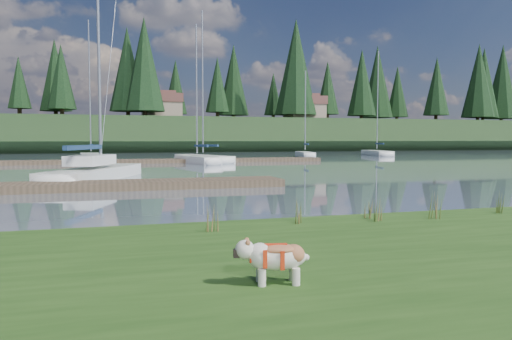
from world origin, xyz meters
name	(u,v)px	position (x,y,z in m)	size (l,w,h in m)	color
ground	(143,163)	(0.00, 30.00, 0.00)	(200.00, 200.00, 0.00)	slate
bank	(384,297)	(0.00, -6.00, 0.17)	(60.00, 9.00, 0.35)	#294B18
ridge	(123,136)	(0.00, 73.00, 2.50)	(200.00, 20.00, 5.00)	#1E3319
bulldog	(276,256)	(-1.17, -5.72, 0.65)	(0.82, 0.42, 0.48)	silver
sailboat_main	(100,170)	(-3.13, 14.55, 0.42)	(5.09, 9.62, 13.68)	white
dock_near	(75,186)	(-4.00, 9.00, 0.15)	(16.00, 2.00, 0.30)	#4C3D2C
dock_far	(168,161)	(2.00, 30.00, 0.15)	(26.00, 2.20, 0.30)	#4C3D2C
sailboat_bg_1	(91,156)	(-4.19, 38.69, 0.33)	(2.29, 8.82, 12.92)	white
sailboat_bg_2	(194,159)	(3.97, 29.09, 0.33)	(2.89, 7.45, 11.05)	white
sailboat_bg_3	(199,158)	(4.78, 31.35, 0.32)	(4.13, 8.79, 12.66)	white
sailboat_bg_4	(304,154)	(17.70, 39.20, 0.33)	(2.44, 6.27, 9.28)	white
sailboat_bg_5	(375,153)	(28.07, 42.19, 0.32)	(3.77, 8.86, 12.35)	white
weed_0	(297,210)	(0.48, -2.21, 0.59)	(0.17, 0.14, 0.58)	#475B23
weed_1	(368,209)	(2.02, -2.07, 0.53)	(0.17, 0.14, 0.43)	#475B23
weed_2	(435,207)	(3.25, -2.50, 0.59)	(0.17, 0.14, 0.58)	#475B23
weed_3	(213,217)	(-1.18, -2.53, 0.60)	(0.17, 0.14, 0.60)	#475B23
weed_4	(380,211)	(2.05, -2.47, 0.55)	(0.17, 0.14, 0.47)	#475B23
weed_5	(501,203)	(5.07, -2.27, 0.56)	(0.17, 0.14, 0.50)	#475B23
mud_lip	(263,234)	(0.00, -1.60, 0.07)	(60.00, 0.50, 0.14)	#33281C
conifer_3	(55,75)	(-10.00, 72.00, 11.74)	(4.84, 4.84, 12.25)	#382619
conifer_4	(144,64)	(3.00, 66.00, 13.09)	(6.16, 6.16, 15.10)	#382619
conifer_5	(217,85)	(15.00, 70.00, 10.83)	(3.96, 3.96, 10.35)	#382619
conifer_6	(296,67)	(28.00, 68.00, 13.99)	(7.04, 7.04, 17.00)	#382619
conifer_7	(362,83)	(42.00, 71.00, 12.19)	(5.28, 5.28, 13.20)	#382619
conifer_8	(437,86)	(55.00, 67.00, 11.51)	(4.62, 4.62, 11.77)	#382619
conifer_9	(484,83)	(68.00, 70.00, 12.87)	(5.94, 5.94, 14.62)	#382619
house_1	(162,106)	(6.00, 71.00, 7.31)	(6.30, 5.30, 4.65)	gray
house_2	(304,108)	(30.00, 69.00, 7.31)	(6.30, 5.30, 4.65)	gray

